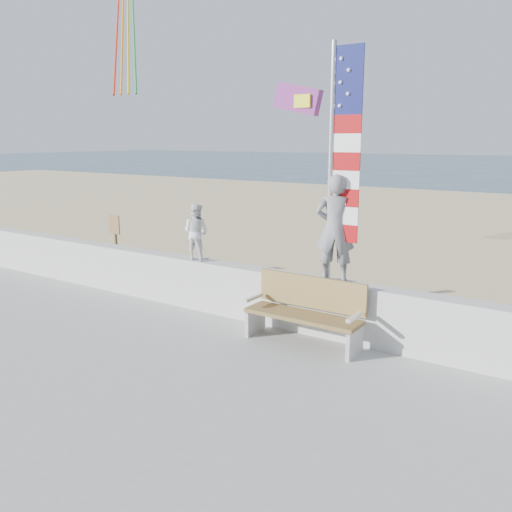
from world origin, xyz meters
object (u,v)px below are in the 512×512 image
object	(u,v)px
bench	(306,310)
adult	(335,228)
flag	(339,154)
child	(196,232)

from	to	relation	value
bench	adult	bearing A→B (deg)	63.38
bench	flag	xyz separation A→B (m)	(0.26, 0.45, 2.30)
child	bench	world-z (taller)	child
adult	child	xyz separation A→B (m)	(-2.72, 0.00, -0.31)
child	flag	size ratio (longest dim) A/B	0.29
flag	child	bearing A→B (deg)	179.99
child	flag	world-z (taller)	flag
child	adult	bearing A→B (deg)	174.00
adult	flag	world-z (taller)	flag
child	flag	xyz separation A→B (m)	(2.75, -0.00, 1.41)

